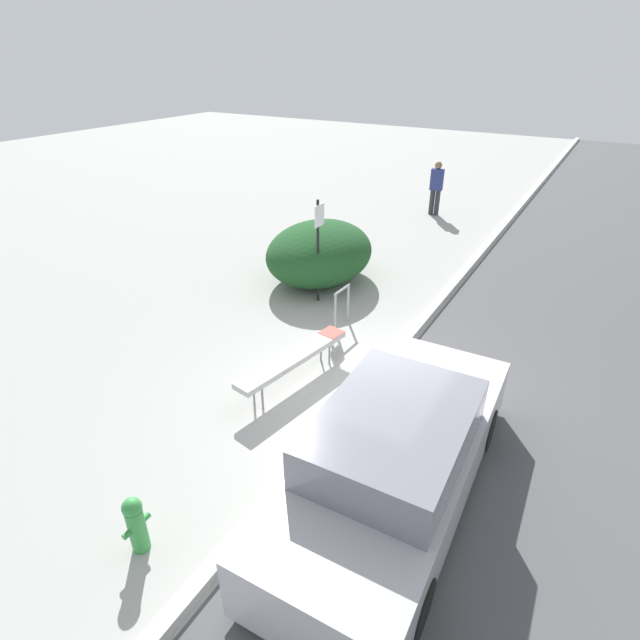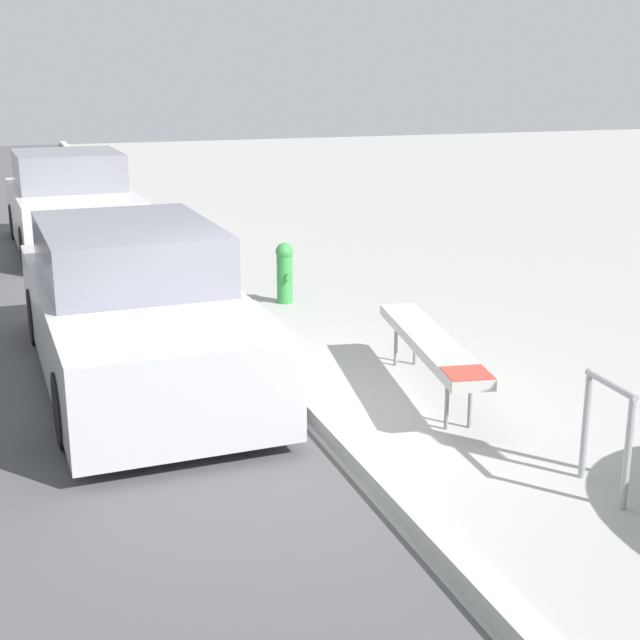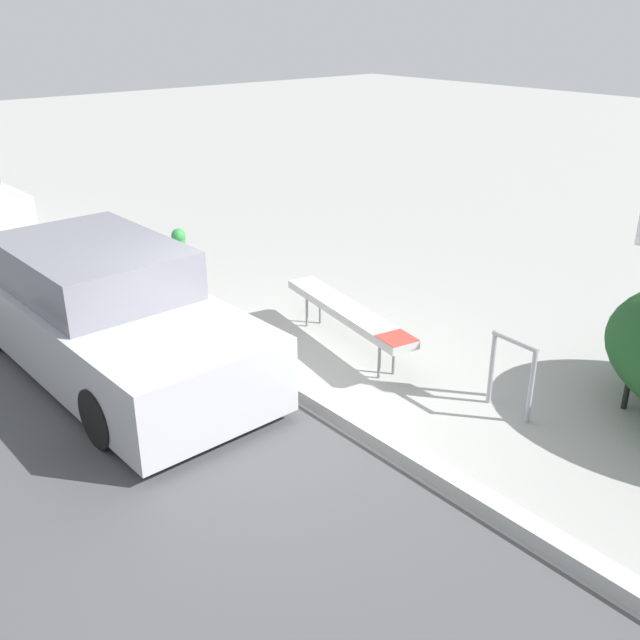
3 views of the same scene
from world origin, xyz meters
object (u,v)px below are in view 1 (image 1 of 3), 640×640
(sign_post, at_px, (318,242))
(parked_car_near, at_px, (396,457))
(fire_hydrant, at_px, (136,523))
(bench, at_px, (294,358))
(bike_rack, at_px, (342,303))
(pedestrian, at_px, (436,187))

(sign_post, xyz_separation_m, parked_car_near, (-4.34, -3.67, -0.72))
(sign_post, distance_m, fire_hydrant, 6.73)
(fire_hydrant, height_order, parked_car_near, parked_car_near)
(bench, height_order, sign_post, sign_post)
(bike_rack, distance_m, sign_post, 1.51)
(sign_post, bearing_deg, pedestrian, -0.05)
(bike_rack, height_order, parked_car_near, parked_car_near)
(fire_hydrant, bearing_deg, bench, 4.05)
(pedestrian, bearing_deg, fire_hydrant, 91.08)
(parked_car_near, bearing_deg, bike_rack, 34.93)
(bench, height_order, fire_hydrant, fire_hydrant)
(sign_post, bearing_deg, parked_car_near, -139.76)
(bench, bearing_deg, parked_car_near, -110.94)
(bench, xyz_separation_m, fire_hydrant, (-3.58, -0.25, -0.08))
(sign_post, height_order, fire_hydrant, sign_post)
(fire_hydrant, xyz_separation_m, pedestrian, (14.17, 1.49, 0.54))
(bike_rack, xyz_separation_m, pedestrian, (8.42, 0.98, 0.44))
(bench, relative_size, pedestrian, 1.36)
(fire_hydrant, distance_m, parked_car_near, 3.06)
(bench, distance_m, fire_hydrant, 3.59)
(pedestrian, bearing_deg, sign_post, 85.01)
(fire_hydrant, relative_size, parked_car_near, 0.16)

